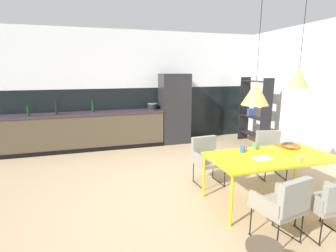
% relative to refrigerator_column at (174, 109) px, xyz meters
% --- Properties ---
extents(ground_plane, '(9.27, 9.27, 0.00)m').
position_rel_refrigerator_column_xyz_m(ground_plane, '(-0.85, -3.15, -0.93)').
color(ground_plane, tan).
extents(back_wall_splashback_dark, '(7.02, 0.12, 1.48)m').
position_rel_refrigerator_column_xyz_m(back_wall_splashback_dark, '(-0.85, 0.36, -0.19)').
color(back_wall_splashback_dark, black).
rests_on(back_wall_splashback_dark, ground).
extents(back_wall_panel_upper, '(7.02, 0.12, 1.48)m').
position_rel_refrigerator_column_xyz_m(back_wall_panel_upper, '(-0.85, 0.36, 1.29)').
color(back_wall_panel_upper, silver).
rests_on(back_wall_panel_upper, back_wall_splashback_dark).
extents(kitchen_counter, '(3.84, 0.63, 0.92)m').
position_rel_refrigerator_column_xyz_m(kitchen_counter, '(-2.30, -0.00, -0.47)').
color(kitchen_counter, '#4C4130').
rests_on(kitchen_counter, ground).
extents(refrigerator_column, '(0.75, 0.60, 1.86)m').
position_rel_refrigerator_column_xyz_m(refrigerator_column, '(0.00, 0.00, 0.00)').
color(refrigerator_column, '#232326').
rests_on(refrigerator_column, ground).
extents(dining_table, '(1.82, 0.90, 0.72)m').
position_rel_refrigerator_column_xyz_m(dining_table, '(0.31, -3.58, -0.24)').
color(dining_table, yellow).
rests_on(dining_table, ground).
extents(armchair_facing_counter, '(0.52, 0.51, 0.81)m').
position_rel_refrigerator_column_xyz_m(armchair_facing_counter, '(-0.28, -2.68, -0.43)').
color(armchair_facing_counter, gray).
rests_on(armchair_facing_counter, ground).
extents(armchair_near_window, '(0.50, 0.48, 0.73)m').
position_rel_refrigerator_column_xyz_m(armchair_near_window, '(0.43, -4.49, -0.46)').
color(armchair_near_window, gray).
rests_on(armchair_near_window, ground).
extents(armchair_corner_seat, '(0.56, 0.55, 0.83)m').
position_rel_refrigerator_column_xyz_m(armchair_corner_seat, '(0.98, -2.73, -0.40)').
color(armchair_corner_seat, gray).
rests_on(armchair_corner_seat, ground).
extents(armchair_head_of_table, '(0.56, 0.55, 0.81)m').
position_rel_refrigerator_column_xyz_m(armchair_head_of_table, '(-0.17, -4.44, -0.42)').
color(armchair_head_of_table, gray).
rests_on(armchair_head_of_table, ground).
extents(fruit_bowl, '(0.28, 0.28, 0.08)m').
position_rel_refrigerator_column_xyz_m(fruit_bowl, '(0.85, -3.36, -0.16)').
color(fruit_bowl, '#B2662D').
rests_on(fruit_bowl, dining_table).
extents(open_book, '(0.25, 0.19, 0.02)m').
position_rel_refrigerator_column_xyz_m(open_book, '(0.11, -3.66, -0.20)').
color(open_book, white).
rests_on(open_book, dining_table).
extents(mug_white_ceramic, '(0.13, 0.08, 0.11)m').
position_rel_refrigerator_column_xyz_m(mug_white_ceramic, '(0.27, -3.26, -0.15)').
color(mug_white_ceramic, '#5B8456').
rests_on(mug_white_ceramic, dining_table).
extents(mug_short_terracotta, '(0.12, 0.08, 0.08)m').
position_rel_refrigerator_column_xyz_m(mug_short_terracotta, '(0.49, -3.92, -0.16)').
color(mug_short_terracotta, gold).
rests_on(mug_short_terracotta, dining_table).
extents(mug_wide_latte, '(0.12, 0.08, 0.09)m').
position_rel_refrigerator_column_xyz_m(mug_wide_latte, '(0.00, -3.32, -0.16)').
color(mug_wide_latte, '#335B93').
rests_on(mug_wide_latte, dining_table).
extents(cooking_pot, '(0.26, 0.26, 0.18)m').
position_rel_refrigerator_column_xyz_m(cooking_pot, '(-0.58, 0.12, 0.07)').
color(cooking_pot, black).
rests_on(cooking_pot, kitchen_counter).
extents(bottle_spice_small, '(0.06, 0.06, 0.27)m').
position_rel_refrigerator_column_xyz_m(bottle_spice_small, '(-3.54, -0.10, 0.10)').
color(bottle_spice_small, '#0F3319').
rests_on(bottle_spice_small, kitchen_counter).
extents(bottle_oil_tall, '(0.07, 0.07, 0.32)m').
position_rel_refrigerator_column_xyz_m(bottle_oil_tall, '(-2.12, 0.11, 0.12)').
color(bottle_oil_tall, '#0F3319').
rests_on(bottle_oil_tall, kitchen_counter).
extents(bottle_wine_green, '(0.06, 0.06, 0.30)m').
position_rel_refrigerator_column_xyz_m(bottle_wine_green, '(-2.95, -0.05, 0.11)').
color(bottle_wine_green, black).
rests_on(bottle_wine_green, kitchen_counter).
extents(side_stool, '(0.32, 0.32, 0.46)m').
position_rel_refrigerator_column_xyz_m(side_stool, '(-0.80, -4.94, -0.52)').
color(side_stool, '#4C3D2D').
rests_on(side_stool, ground).
extents(open_shelf_unit, '(0.30, 1.00, 1.76)m').
position_rel_refrigerator_column_xyz_m(open_shelf_unit, '(1.99, -0.75, -0.00)').
color(open_shelf_unit, black).
rests_on(open_shelf_unit, ground).
extents(pendant_lamp_over_table_near, '(0.36, 0.36, 1.42)m').
position_rel_refrigerator_column_xyz_m(pendant_lamp_over_table_near, '(-0.05, -3.61, 0.72)').
color(pendant_lamp_over_table_near, black).
extents(pendant_lamp_over_table_far, '(0.28, 0.28, 1.21)m').
position_rel_refrigerator_column_xyz_m(pendant_lamp_over_table_far, '(0.67, -3.56, 0.91)').
color(pendant_lamp_over_table_far, black).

